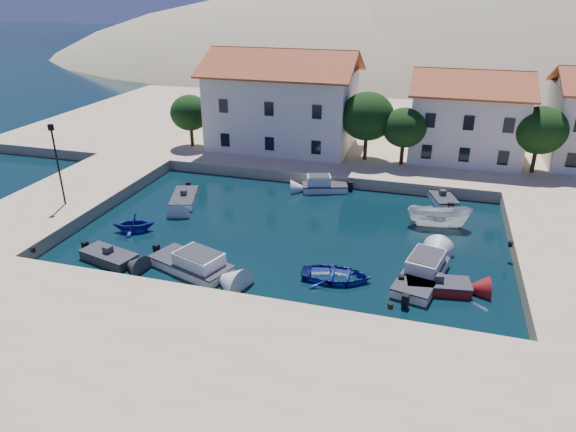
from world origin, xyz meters
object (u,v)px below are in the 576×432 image
object	(u,v)px
building_left	(283,98)
cabin_cruiser_east	(421,274)
building_mid	(467,114)
rowboat_south	(336,279)
cabin_cruiser_south	(191,263)
boat_east	(438,227)
lamppost	(56,157)

from	to	relation	value
building_left	cabin_cruiser_east	xyz separation A→B (m)	(15.39, -22.28, -5.46)
building_mid	rowboat_south	xyz separation A→B (m)	(-7.55, -24.49, -5.22)
cabin_cruiser_south	boat_east	bearing A→B (deg)	55.56
building_left	lamppost	bearing A→B (deg)	-119.90
lamppost	building_left	bearing A→B (deg)	60.10
cabin_cruiser_south	boat_east	distance (m)	18.34
rowboat_south	cabin_cruiser_east	size ratio (longest dim) A/B	0.74
building_left	building_mid	size ratio (longest dim) A/B	1.40
building_mid	lamppost	world-z (taller)	building_mid
boat_east	building_mid	bearing A→B (deg)	-12.41
building_mid	cabin_cruiser_south	distance (m)	31.10
cabin_cruiser_south	cabin_cruiser_east	distance (m)	14.20
cabin_cruiser_south	cabin_cruiser_east	size ratio (longest dim) A/B	1.02
building_left	boat_east	world-z (taller)	building_left
building_left	lamppost	xyz separation A→B (m)	(-11.50, -20.00, -1.18)
rowboat_south	boat_east	xyz separation A→B (m)	(5.76, 9.47, 0.00)
cabin_cruiser_east	building_mid	bearing A→B (deg)	6.60
building_mid	boat_east	distance (m)	16.01
cabin_cruiser_south	building_left	bearing A→B (deg)	112.52
cabin_cruiser_south	cabin_cruiser_east	world-z (taller)	same
lamppost	cabin_cruiser_east	distance (m)	27.33
cabin_cruiser_east	rowboat_south	bearing A→B (deg)	116.83
lamppost	cabin_cruiser_east	size ratio (longest dim) A/B	1.08
cabin_cruiser_south	cabin_cruiser_east	xyz separation A→B (m)	(13.96, 2.61, -0.00)
building_left	cabin_cruiser_east	bearing A→B (deg)	-55.35
rowboat_south	cabin_cruiser_east	world-z (taller)	cabin_cruiser_east
building_left	rowboat_south	xyz separation A→B (m)	(10.45, -23.49, -5.94)
rowboat_south	boat_east	world-z (taller)	boat_east
lamppost	cabin_cruiser_east	bearing A→B (deg)	-4.84
lamppost	cabin_cruiser_south	size ratio (longest dim) A/B	1.06
building_left	cabin_cruiser_east	world-z (taller)	building_left
cabin_cruiser_east	boat_east	bearing A→B (deg)	7.40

